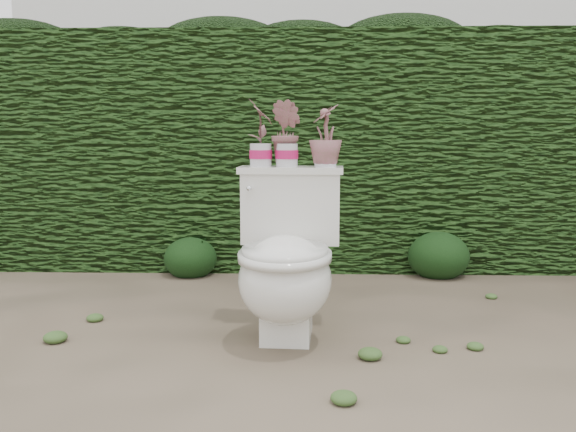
{
  "coord_description": "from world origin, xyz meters",
  "views": [
    {
      "loc": [
        -0.04,
        -2.87,
        0.94
      ],
      "look_at": [
        -0.12,
        -0.05,
        0.55
      ],
      "focal_mm": 38.0,
      "sensor_mm": 36.0,
      "label": 1
    }
  ],
  "objects_px": {
    "potted_plant_right": "(326,137)",
    "potted_plant_left": "(261,134)",
    "potted_plant_center": "(287,135)",
    "toilet": "(287,263)"
  },
  "relations": [
    {
      "from": "potted_plant_left",
      "to": "toilet",
      "type": "bearing_deg",
      "value": -150.31
    },
    {
      "from": "toilet",
      "to": "potted_plant_left",
      "type": "xyz_separation_m",
      "value": [
        -0.13,
        0.25,
        0.57
      ]
    },
    {
      "from": "potted_plant_left",
      "to": "potted_plant_right",
      "type": "bearing_deg",
      "value": -91.69
    },
    {
      "from": "potted_plant_center",
      "to": "toilet",
      "type": "bearing_deg",
      "value": -34.36
    },
    {
      "from": "toilet",
      "to": "potted_plant_right",
      "type": "bearing_deg",
      "value": 55.44
    },
    {
      "from": "potted_plant_left",
      "to": "potted_plant_center",
      "type": "bearing_deg",
      "value": -91.69
    },
    {
      "from": "toilet",
      "to": "potted_plant_right",
      "type": "height_order",
      "value": "potted_plant_right"
    },
    {
      "from": "toilet",
      "to": "potted_plant_center",
      "type": "xyz_separation_m",
      "value": [
        -0.01,
        0.24,
        0.57
      ]
    },
    {
      "from": "potted_plant_right",
      "to": "potted_plant_left",
      "type": "bearing_deg",
      "value": -102.93
    },
    {
      "from": "potted_plant_center",
      "to": "potted_plant_right",
      "type": "height_order",
      "value": "potted_plant_center"
    }
  ]
}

